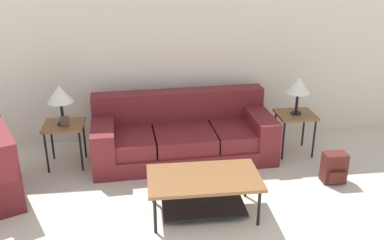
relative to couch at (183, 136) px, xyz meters
The scene contains 9 objects.
wall_back 1.21m from the couch, 87.63° to the left, with size 8.94×0.06×2.60m.
couch is the anchor object (origin of this frame).
coffee_table 1.37m from the couch, 86.61° to the right, with size 1.15×0.67×0.44m.
side_table_left 1.51m from the couch, behind, with size 0.49×0.46×0.57m.
side_table_right 1.52m from the couch, ahead, with size 0.49×0.46×0.57m.
table_lamp_left 1.64m from the couch, behind, with size 0.32×0.32×0.50m.
table_lamp_right 1.64m from the couch, ahead, with size 0.32×0.32×0.50m.
backpack 1.94m from the couch, 27.76° to the right, with size 0.27×0.25×0.37m.
picture_frame 1.51m from the couch, behind, with size 0.10×0.04×0.13m.
Camera 1 is at (-0.53, -1.57, 2.60)m, focal length 40.00 mm.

